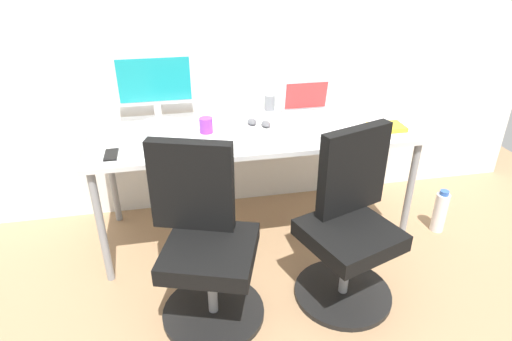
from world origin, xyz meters
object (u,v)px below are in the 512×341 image
(coffee_mug, at_px, (206,125))
(desktop_monitor, at_px, (155,84))
(water_bottle_on_floor, at_px, (440,212))
(office_chair_left, at_px, (205,244))
(office_chair_right, at_px, (349,227))
(open_laptop, at_px, (309,109))

(coffee_mug, bearing_deg, desktop_monitor, 140.85)
(water_bottle_on_floor, relative_size, coffee_mug, 3.37)
(office_chair_left, xyz_separation_m, desktop_monitor, (-0.19, 0.88, 0.58))
(office_chair_left, xyz_separation_m, coffee_mug, (0.09, 0.65, 0.38))
(office_chair_left, bearing_deg, office_chair_right, -0.02)
(desktop_monitor, relative_size, open_laptop, 1.55)
(water_bottle_on_floor, bearing_deg, desktop_monitor, 165.40)
(water_bottle_on_floor, relative_size, open_laptop, 1.00)
(office_chair_left, relative_size, desktop_monitor, 1.96)
(office_chair_left, bearing_deg, coffee_mug, 82.09)
(office_chair_left, xyz_separation_m, office_chair_right, (0.77, -0.00, 0.00))
(office_chair_left, height_order, open_laptop, open_laptop)
(office_chair_left, relative_size, office_chair_right, 1.00)
(office_chair_left, height_order, water_bottle_on_floor, office_chair_left)
(water_bottle_on_floor, distance_m, open_laptop, 1.14)
(desktop_monitor, bearing_deg, office_chair_right, -42.57)
(office_chair_right, relative_size, water_bottle_on_floor, 3.03)
(desktop_monitor, bearing_deg, water_bottle_on_floor, -14.60)
(office_chair_right, xyz_separation_m, desktop_monitor, (-0.96, 0.88, 0.58))
(office_chair_right, distance_m, desktop_monitor, 1.43)
(coffee_mug, bearing_deg, office_chair_left, -97.91)
(open_laptop, height_order, coffee_mug, open_laptop)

